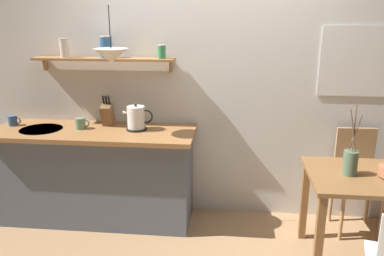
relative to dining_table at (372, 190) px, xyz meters
name	(u,v)px	position (x,y,z in m)	size (l,w,h in m)	color
ground_plane	(200,242)	(-1.30, 0.14, -0.62)	(14.00, 14.00, 0.00)	#A87F56
back_wall	(230,75)	(-1.10, 0.79, 0.73)	(6.80, 0.11, 2.70)	white
kitchen_counter	(97,174)	(-2.30, 0.46, -0.17)	(1.83, 0.63, 0.89)	slate
wall_shelf	(103,55)	(-2.23, 0.63, 0.92)	(1.29, 0.20, 0.32)	#9E6B3D
dining_table	(372,190)	(0.00, 0.00, 0.00)	(0.95, 0.72, 0.74)	brown
dining_chair_far	(356,175)	(0.05, 0.55, -0.11)	(0.42, 0.40, 0.92)	tan
twig_vase	(350,162)	(-0.18, -0.01, 0.22)	(0.11, 0.11, 0.53)	#567056
electric_kettle	(136,118)	(-1.91, 0.48, 0.38)	(0.27, 0.18, 0.24)	black
knife_block	(107,114)	(-2.21, 0.59, 0.38)	(0.10, 0.16, 0.29)	brown
coffee_mug_by_sink	(81,123)	(-2.42, 0.46, 0.32)	(0.13, 0.09, 0.10)	slate
coffee_mug_spare	(13,121)	(-3.09, 0.50, 0.32)	(0.12, 0.08, 0.09)	#3D5B89
pendant_lamp	(111,56)	(-2.05, 0.30, 0.95)	(0.28, 0.28, 0.45)	black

